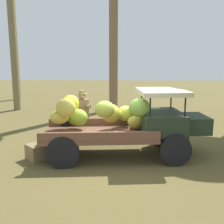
# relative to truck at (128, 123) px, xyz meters

# --- Properties ---
(ground_plane) EXTENTS (60.00, 60.00, 0.00)m
(ground_plane) POSITION_rel_truck_xyz_m (-0.17, -0.32, -0.93)
(ground_plane) COLOR brown
(truck) EXTENTS (4.56, 2.09, 1.85)m
(truck) POSITION_rel_truck_xyz_m (0.00, 0.00, 0.00)
(truck) COLOR #202D1E
(truck) RESTS_ON ground
(farmer) EXTENTS (0.53, 0.49, 1.70)m
(farmer) POSITION_rel_truck_xyz_m (-1.42, 1.08, 0.04)
(farmer) COLOR #BAB8A8
(farmer) RESTS_ON ground
(wooden_crate) EXTENTS (0.72, 0.72, 0.42)m
(wooden_crate) POSITION_rel_truck_xyz_m (-2.41, -0.44, -0.72)
(wooden_crate) COLOR olive
(wooden_crate) RESTS_ON ground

